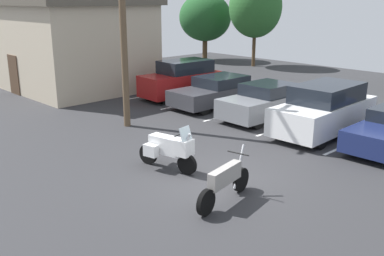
{
  "coord_description": "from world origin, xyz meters",
  "views": [
    {
      "loc": [
        8.21,
        -8.54,
        4.95
      ],
      "look_at": [
        -1.6,
        0.62,
        1.01
      ],
      "focal_mm": 41.22,
      "sensor_mm": 36.0,
      "label": 1
    }
  ],
  "objects_px": {
    "motorcycle_second": "(225,182)",
    "utility_pole": "(122,4)",
    "motorcycle_touring": "(169,148)",
    "car_charcoal": "(217,91)",
    "car_grey": "(266,102)",
    "car_white": "(324,110)",
    "car_red": "(181,80)"
  },
  "relations": [
    {
      "from": "car_red",
      "to": "motorcycle_touring",
      "type": "bearing_deg",
      "value": -43.81
    },
    {
      "from": "car_charcoal",
      "to": "motorcycle_second",
      "type": "bearing_deg",
      "value": -44.95
    },
    {
      "from": "car_grey",
      "to": "car_white",
      "type": "distance_m",
      "value": 2.87
    },
    {
      "from": "motorcycle_second",
      "to": "utility_pole",
      "type": "relative_size",
      "value": 0.25
    },
    {
      "from": "car_red",
      "to": "car_white",
      "type": "height_order",
      "value": "car_red"
    },
    {
      "from": "car_grey",
      "to": "motorcycle_second",
      "type": "bearing_deg",
      "value": -59.0
    },
    {
      "from": "car_grey",
      "to": "utility_pole",
      "type": "height_order",
      "value": "utility_pole"
    },
    {
      "from": "motorcycle_touring",
      "to": "motorcycle_second",
      "type": "height_order",
      "value": "motorcycle_touring"
    },
    {
      "from": "car_charcoal",
      "to": "car_grey",
      "type": "distance_m",
      "value": 3.06
    },
    {
      "from": "motorcycle_second",
      "to": "car_red",
      "type": "distance_m",
      "value": 12.46
    },
    {
      "from": "car_grey",
      "to": "car_charcoal",
      "type": "bearing_deg",
      "value": 177.49
    },
    {
      "from": "motorcycle_touring",
      "to": "car_grey",
      "type": "relative_size",
      "value": 0.48
    },
    {
      "from": "motorcycle_second",
      "to": "car_charcoal",
      "type": "distance_m",
      "value": 10.5
    },
    {
      "from": "car_grey",
      "to": "car_white",
      "type": "relative_size",
      "value": 0.89
    },
    {
      "from": "motorcycle_second",
      "to": "car_grey",
      "type": "height_order",
      "value": "car_grey"
    },
    {
      "from": "car_red",
      "to": "car_white",
      "type": "relative_size",
      "value": 0.87
    },
    {
      "from": "motorcycle_touring",
      "to": "car_grey",
      "type": "distance_m",
      "value": 7.08
    },
    {
      "from": "motorcycle_touring",
      "to": "car_charcoal",
      "type": "distance_m",
      "value": 8.48
    },
    {
      "from": "motorcycle_touring",
      "to": "car_charcoal",
      "type": "bearing_deg",
      "value": 124.29
    },
    {
      "from": "motorcycle_touring",
      "to": "motorcycle_second",
      "type": "distance_m",
      "value": 2.69
    },
    {
      "from": "car_charcoal",
      "to": "car_white",
      "type": "relative_size",
      "value": 0.93
    },
    {
      "from": "car_red",
      "to": "utility_pole",
      "type": "bearing_deg",
      "value": -64.25
    },
    {
      "from": "car_charcoal",
      "to": "car_white",
      "type": "bearing_deg",
      "value": -2.65
    },
    {
      "from": "motorcycle_second",
      "to": "car_charcoal",
      "type": "xyz_separation_m",
      "value": [
        -7.43,
        7.41,
        0.15
      ]
    },
    {
      "from": "car_red",
      "to": "motorcycle_second",
      "type": "bearing_deg",
      "value": -36.7
    },
    {
      "from": "motorcycle_touring",
      "to": "motorcycle_second",
      "type": "relative_size",
      "value": 0.91
    },
    {
      "from": "motorcycle_touring",
      "to": "car_grey",
      "type": "bearing_deg",
      "value": 104.07
    },
    {
      "from": "car_grey",
      "to": "car_white",
      "type": "bearing_deg",
      "value": -2.79
    },
    {
      "from": "motorcycle_touring",
      "to": "car_white",
      "type": "bearing_deg",
      "value": 80.37
    },
    {
      "from": "motorcycle_touring",
      "to": "motorcycle_second",
      "type": "xyz_separation_m",
      "value": [
        2.65,
        -0.41,
        -0.12
      ]
    },
    {
      "from": "motorcycle_second",
      "to": "motorcycle_touring",
      "type": "bearing_deg",
      "value": 171.21
    },
    {
      "from": "car_red",
      "to": "car_grey",
      "type": "distance_m",
      "value": 5.61
    }
  ]
}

